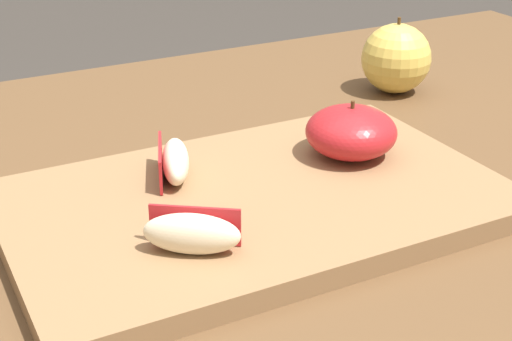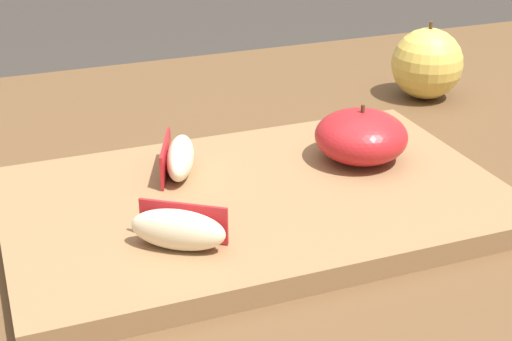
# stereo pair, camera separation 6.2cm
# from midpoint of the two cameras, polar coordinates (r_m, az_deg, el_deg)

# --- Properties ---
(dining_table) EXTENTS (1.31, 0.87, 0.75)m
(dining_table) POSITION_cam_midpoint_polar(r_m,az_deg,el_deg) (0.71, 3.67, -9.76)
(dining_table) COLOR brown
(dining_table) RESTS_ON ground_plane
(cutting_board) EXTENTS (0.41, 0.25, 0.02)m
(cutting_board) POSITION_cam_midpoint_polar(r_m,az_deg,el_deg) (0.63, 2.80, -2.47)
(cutting_board) COLOR olive
(cutting_board) RESTS_ON dining_table
(apple_half_skin_up) EXTENTS (0.08, 0.08, 0.05)m
(apple_half_skin_up) POSITION_cam_midpoint_polar(r_m,az_deg,el_deg) (0.69, 10.44, 2.48)
(apple_half_skin_up) COLOR #B21E23
(apple_half_skin_up) RESTS_ON cutting_board
(apple_wedge_back) EXTENTS (0.07, 0.06, 0.03)m
(apple_wedge_back) POSITION_cam_midpoint_polar(r_m,az_deg,el_deg) (0.54, -2.58, -4.48)
(apple_wedge_back) COLOR beige
(apple_wedge_back) RESTS_ON cutting_board
(apple_wedge_left) EXTENTS (0.05, 0.07, 0.03)m
(apple_wedge_left) POSITION_cam_midpoint_polar(r_m,az_deg,el_deg) (0.65, -3.08, 0.90)
(apple_wedge_left) COLOR beige
(apple_wedge_left) RESTS_ON cutting_board
(whole_apple_golden) EXTENTS (0.08, 0.08, 0.09)m
(whole_apple_golden) POSITION_cam_midpoint_polar(r_m,az_deg,el_deg) (0.91, 14.61, 7.71)
(whole_apple_golden) COLOR #DBBC51
(whole_apple_golden) RESTS_ON dining_table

